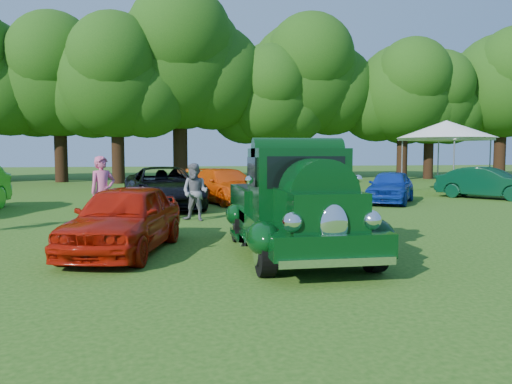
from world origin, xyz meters
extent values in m
plane|color=#204D12|center=(0.00, 0.00, 0.00)|extent=(120.00, 120.00, 0.00)
cylinder|color=black|center=(0.12, -1.82, 0.41)|extent=(0.24, 0.82, 0.82)
cylinder|color=black|center=(1.96, -1.82, 0.41)|extent=(0.24, 0.82, 0.82)
cylinder|color=black|center=(0.12, 1.33, 0.41)|extent=(0.24, 0.82, 0.82)
cylinder|color=black|center=(1.96, 1.33, 0.41)|extent=(0.24, 0.82, 0.82)
cube|color=black|center=(1.04, -0.16, 0.58)|extent=(1.90, 4.98, 0.38)
cube|color=black|center=(1.04, -1.66, 1.02)|extent=(1.22, 1.61, 0.69)
cube|color=black|center=(1.04, -0.30, 1.40)|extent=(1.73, 1.27, 1.33)
cube|color=black|center=(1.04, -0.91, 1.63)|extent=(1.44, 0.07, 0.58)
cube|color=black|center=(1.04, 1.36, 0.89)|extent=(1.90, 2.27, 0.64)
cube|color=black|center=(1.04, 1.36, 1.20)|extent=(1.64, 1.99, 0.06)
ellipsoid|color=black|center=(0.09, -1.82, 0.62)|extent=(0.55, 0.95, 0.55)
ellipsoid|color=black|center=(1.99, -1.82, 0.62)|extent=(0.55, 0.95, 0.55)
ellipsoid|color=black|center=(0.06, 1.33, 0.61)|extent=(0.42, 0.80, 0.47)
ellipsoid|color=black|center=(2.03, 1.33, 0.61)|extent=(0.42, 0.80, 0.47)
ellipsoid|color=white|center=(1.04, -2.49, 0.89)|extent=(0.45, 0.14, 0.66)
sphere|color=white|center=(0.42, -2.41, 0.95)|extent=(0.31, 0.31, 0.31)
sphere|color=white|center=(1.66, -2.41, 0.95)|extent=(0.31, 0.31, 0.31)
cube|color=white|center=(1.04, -2.65, 0.38)|extent=(1.79, 0.12, 0.12)
cube|color=white|center=(1.04, 2.50, 0.44)|extent=(1.79, 0.12, 0.12)
imported|color=#A31407|center=(-2.27, 0.57, 0.68)|extent=(2.53, 4.26, 1.36)
imported|color=black|center=(-1.59, 8.38, 0.73)|extent=(3.17, 5.57, 1.46)
imported|color=#D34207|center=(0.81, 9.87, 0.67)|extent=(3.30, 4.94, 1.33)
imported|color=#0D2D97|center=(7.13, 8.67, 0.64)|extent=(3.32, 3.98, 1.28)
imported|color=black|center=(12.00, 9.66, 0.67)|extent=(3.59, 4.12, 1.35)
imported|color=#C4507D|center=(-3.10, 3.92, 0.94)|extent=(0.82, 0.76, 1.89)
imported|color=slate|center=(-0.65, 4.88, 0.83)|extent=(1.02, 0.95, 1.66)
cube|color=silver|center=(11.81, 12.69, 2.60)|extent=(4.22, 4.22, 0.13)
cone|color=silver|center=(11.81, 12.69, 3.08)|extent=(6.18, 6.18, 0.85)
cylinder|color=slate|center=(11.10, 10.79, 1.27)|extent=(0.06, 0.06, 2.55)
cylinder|color=slate|center=(9.92, 13.40, 1.27)|extent=(0.06, 0.06, 2.55)
cylinder|color=slate|center=(13.71, 11.98, 1.27)|extent=(0.06, 0.06, 2.55)
cylinder|color=slate|center=(12.53, 14.59, 1.27)|extent=(0.06, 0.06, 2.55)
cylinder|color=#321E10|center=(-8.40, 25.10, 2.05)|extent=(0.82, 0.82, 4.11)
sphere|color=#15420E|center=(-8.40, 25.10, 6.74)|extent=(7.51, 7.51, 7.51)
cylinder|color=#321E10|center=(-4.55, 23.00, 1.98)|extent=(0.79, 0.79, 3.96)
sphere|color=#15420E|center=(-4.55, 23.00, 6.49)|extent=(7.23, 7.23, 7.23)
cylinder|color=#321E10|center=(-0.63, 24.26, 2.39)|extent=(0.96, 0.96, 4.78)
sphere|color=#15420E|center=(-0.63, 24.26, 7.83)|extent=(8.73, 8.73, 8.73)
cylinder|color=#321E10|center=(5.49, 24.70, 1.76)|extent=(0.70, 0.70, 3.52)
sphere|color=#15420E|center=(5.49, 24.70, 5.77)|extent=(6.44, 6.44, 6.44)
cylinder|color=#321E10|center=(8.17, 25.38, 2.19)|extent=(0.88, 0.88, 4.39)
sphere|color=#15420E|center=(8.17, 25.38, 7.20)|extent=(8.02, 8.02, 8.02)
cylinder|color=#321E10|center=(15.17, 24.11, 1.89)|extent=(0.75, 0.75, 3.77)
sphere|color=#15420E|center=(15.17, 24.11, 6.19)|extent=(6.90, 6.90, 6.90)
cylinder|color=#321E10|center=(17.47, 24.55, 1.76)|extent=(0.70, 0.70, 3.52)
sphere|color=#15420E|center=(17.47, 24.55, 5.77)|extent=(6.44, 6.44, 6.44)
cylinder|color=#321E10|center=(22.84, 23.92, 2.08)|extent=(0.83, 0.83, 4.17)
sphere|color=#15420E|center=(22.84, 23.92, 6.84)|extent=(7.62, 7.62, 7.62)
camera|label=1|loc=(-1.37, -9.55, 1.99)|focal=35.00mm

